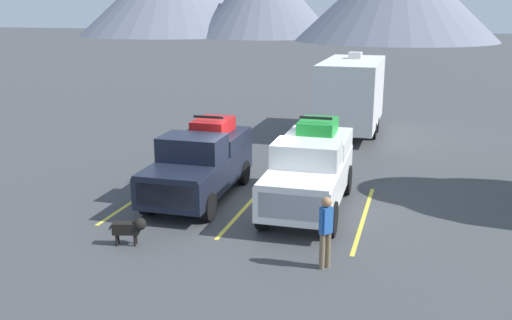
{
  "coord_description": "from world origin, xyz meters",
  "views": [
    {
      "loc": [
        4.92,
        -16.07,
        5.97
      ],
      "look_at": [
        0.0,
        0.62,
        1.2
      ],
      "focal_mm": 39.73,
      "sensor_mm": 36.0,
      "label": 1
    }
  ],
  "objects_px": {
    "pickup_truck_b": "(310,168)",
    "camper_trailer_a": "(351,92)",
    "pickup_truck_a": "(201,162)",
    "person_a": "(326,228)",
    "dog": "(131,227)"
  },
  "relations": [
    {
      "from": "pickup_truck_a",
      "to": "camper_trailer_a",
      "type": "xyz_separation_m",
      "value": [
        3.42,
        10.51,
        0.86
      ]
    },
    {
      "from": "pickup_truck_b",
      "to": "camper_trailer_a",
      "type": "bearing_deg",
      "value": 90.77
    },
    {
      "from": "pickup_truck_a",
      "to": "person_a",
      "type": "bearing_deg",
      "value": -40.57
    },
    {
      "from": "pickup_truck_a",
      "to": "camper_trailer_a",
      "type": "bearing_deg",
      "value": 72.01
    },
    {
      "from": "camper_trailer_a",
      "to": "dog",
      "type": "relative_size",
      "value": 7.55
    },
    {
      "from": "camper_trailer_a",
      "to": "pickup_truck_b",
      "type": "bearing_deg",
      "value": -89.23
    },
    {
      "from": "camper_trailer_a",
      "to": "person_a",
      "type": "xyz_separation_m",
      "value": [
        1.29,
        -14.54,
        -0.99
      ]
    },
    {
      "from": "pickup_truck_a",
      "to": "person_a",
      "type": "xyz_separation_m",
      "value": [
        4.71,
        -4.03,
        -0.14
      ]
    },
    {
      "from": "pickup_truck_b",
      "to": "person_a",
      "type": "bearing_deg",
      "value": -73.84
    },
    {
      "from": "camper_trailer_a",
      "to": "person_a",
      "type": "relative_size",
      "value": 4.11
    },
    {
      "from": "pickup_truck_b",
      "to": "camper_trailer_a",
      "type": "height_order",
      "value": "camper_trailer_a"
    },
    {
      "from": "pickup_truck_a",
      "to": "camper_trailer_a",
      "type": "relative_size",
      "value": 0.73
    },
    {
      "from": "pickup_truck_a",
      "to": "pickup_truck_b",
      "type": "distance_m",
      "value": 3.56
    },
    {
      "from": "camper_trailer_a",
      "to": "person_a",
      "type": "distance_m",
      "value": 14.64
    },
    {
      "from": "pickup_truck_a",
      "to": "dog",
      "type": "bearing_deg",
      "value": -93.8
    }
  ]
}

